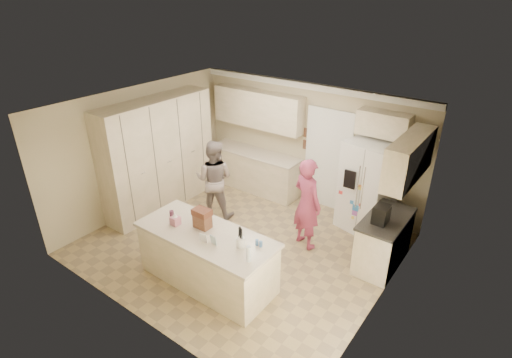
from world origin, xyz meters
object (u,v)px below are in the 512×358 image
Objects in this scene: teen_boy at (214,179)px; dollhouse_body at (202,221)px; tissue_box at (175,221)px; coffee_maker at (381,214)px; island_base at (207,259)px; refrigerator at (367,187)px; teen_girl at (307,204)px; utensil_crock at (241,242)px.

dollhouse_body is at bearing 103.95° from teen_boy.
dollhouse_body is (0.40, 0.20, 0.04)m from tissue_box.
coffee_maker is 2.87m from island_base.
island_base is at bearing -101.84° from refrigerator.
dollhouse_body is 0.16× the size of teen_boy.
teen_boy reaches higher than island_base.
dollhouse_body reaches higher than island_base.
refrigerator reaches higher than island_base.
teen_girl reaches higher than coffee_maker.
dollhouse_body is at bearing 81.55° from teen_girl.
island_base is 8.46× the size of dollhouse_body.
teen_girl is at bearing -106.02° from refrigerator.
coffee_maker is 0.18× the size of teen_boy.
teen_girl reaches higher than island_base.
dollhouse_body is at bearing 146.31° from island_base.
refrigerator is at bearing 64.89° from island_base.
island_base is at bearing 105.63° from teen_boy.
coffee_maker is at bearing 39.29° from dollhouse_body.
refrigerator is 3.00m from teen_boy.
coffee_maker is 2.32m from utensil_crock.
coffee_maker is 3.36m from teen_boy.
teen_girl reaches higher than dollhouse_body.
teen_boy is (-0.74, 1.74, -0.17)m from tissue_box.
dollhouse_body is (-1.55, -2.88, 0.14)m from refrigerator.
teen_boy reaches higher than utensil_crock.
tissue_box is at bearing 90.50° from teen_boy.
tissue_box is 2.33m from teen_girl.
teen_boy reaches higher than coffee_maker.
tissue_box is at bearing -169.70° from island_base.
teen_girl is (-0.65, -1.15, -0.04)m from refrigerator.
teen_girl is at bearing 62.48° from dollhouse_body.
coffee_maker is 0.14× the size of island_base.
refrigerator reaches higher than coffee_maker.
refrigerator is 1.32m from teen_girl.
utensil_crock is at bearing 4.40° from island_base.
dollhouse_body is (-0.15, 0.10, 0.60)m from island_base.
teen_boy is 0.96× the size of teen_girl.
utensil_crock is 0.80m from dollhouse_body.
refrigerator is 3.32m from island_base.
teen_boy is at bearing 113.09° from tissue_box.
dollhouse_body is (-2.20, -1.80, -0.03)m from coffee_maker.
utensil_crock is at bearing -91.02° from refrigerator.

